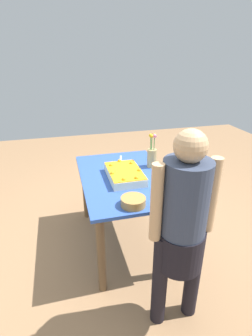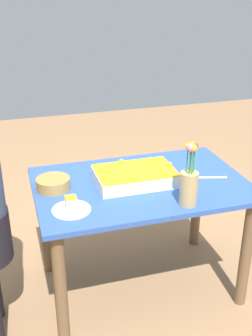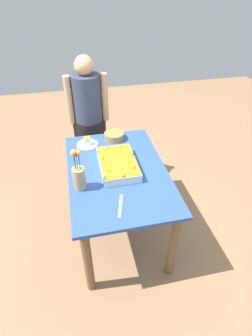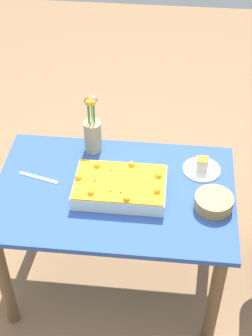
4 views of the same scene
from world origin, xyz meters
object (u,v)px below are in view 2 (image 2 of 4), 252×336
(serving_plate_with_slice, at_px, (71,207))
(fruit_bowl, at_px, (53,184))
(cake_knife, at_px, (208,177))
(flower_vase, at_px, (189,183))
(sheet_cake, at_px, (135,176))

(serving_plate_with_slice, bearing_deg, fruit_bowl, 101.61)
(serving_plate_with_slice, relative_size, fruit_bowl, 1.06)
(cake_knife, distance_m, flower_vase, 0.40)
(sheet_cake, bearing_deg, cake_knife, -8.58)
(fruit_bowl, bearing_deg, cake_knife, -7.40)
(cake_knife, bearing_deg, flower_vase, 60.90)
(sheet_cake, height_order, fruit_bowl, sheet_cake)
(sheet_cake, bearing_deg, flower_vase, -60.44)
(cake_knife, xyz_separation_m, flower_vase, (-0.26, -0.27, 0.13))
(sheet_cake, relative_size, fruit_bowl, 2.41)
(serving_plate_with_slice, bearing_deg, sheet_cake, 27.53)
(flower_vase, bearing_deg, cake_knife, 45.91)
(sheet_cake, distance_m, serving_plate_with_slice, 0.48)
(cake_knife, relative_size, fruit_bowl, 1.17)
(cake_knife, xyz_separation_m, fruit_bowl, (-0.94, 0.12, 0.03))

